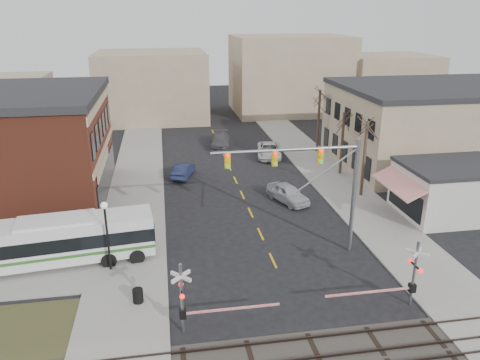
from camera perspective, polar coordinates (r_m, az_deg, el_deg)
name	(u,v)px	position (r m, az deg, el deg)	size (l,w,h in m)	color
ground	(280,276)	(30.10, 4.92, -11.63)	(160.00, 160.00, 0.00)	black
sidewalk_west	(138,178)	(47.51, -12.34, 0.22)	(5.00, 60.00, 0.12)	gray
sidewalk_east	(321,168)	(50.13, 9.86, 1.44)	(5.00, 60.00, 0.12)	gray
tan_building	(436,125)	(54.42, 22.73, 6.23)	(20.30, 15.30, 8.50)	gray
awning_shop	(452,190)	(41.34, 24.47, -1.07)	(9.74, 6.20, 4.30)	beige
tree_east_a	(364,159)	(42.41, 14.90, 2.50)	(0.28, 0.28, 6.75)	#382B21
tree_east_b	(342,143)	(47.88, 12.33, 4.40)	(0.28, 0.28, 6.30)	#382B21
tree_east_c	(318,121)	(55.10, 9.54, 7.09)	(0.28, 0.28, 7.20)	#382B21
transit_bus	(59,240)	(32.62, -21.25, -6.88)	(12.28, 4.00, 3.10)	silver
traffic_signal_mast	(316,175)	(30.65, 9.31, 0.63)	(9.70, 0.30, 8.00)	gray
rr_crossing_west	(190,299)	(24.61, -6.06, -14.17)	(5.60, 1.36, 4.00)	gray
rr_crossing_east	(407,275)	(27.94, 19.68, -10.85)	(5.60, 1.36, 4.00)	gray
street_lamp	(106,222)	(30.11, -16.03, -4.99)	(0.44, 0.44, 4.67)	black
trash_bin	(138,296)	(27.88, -12.34, -13.60)	(0.60, 0.60, 0.82)	black
car_a	(288,193)	(40.84, 5.85, -1.62)	(1.84, 4.58, 1.56)	#A7A7AB
car_b	(183,170)	(47.12, -6.94, 1.19)	(1.47, 4.20, 1.38)	#181F3E
car_c	(269,150)	(53.32, 3.56, 3.63)	(2.58, 5.60, 1.56)	silver
car_d	(220,140)	(57.42, -2.43, 4.85)	(2.20, 5.42, 1.57)	#46454B
pedestrian_near	(132,240)	(33.13, -12.98, -7.14)	(0.59, 0.39, 1.61)	#554D44
pedestrian_far	(103,233)	(34.80, -16.41, -6.17)	(0.75, 0.58, 1.54)	#38365F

